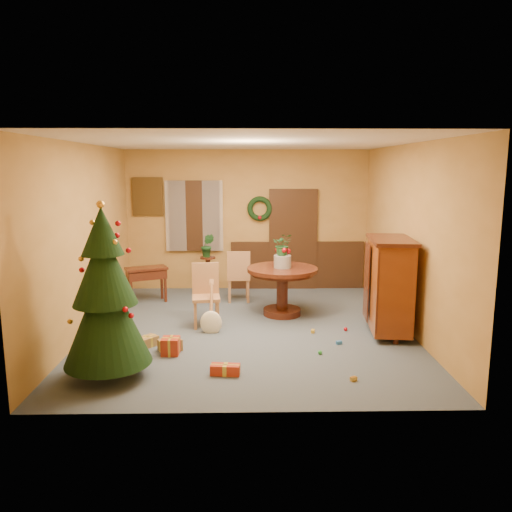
{
  "coord_description": "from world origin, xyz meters",
  "views": [
    {
      "loc": [
        -0.04,
        -7.62,
        2.53
      ],
      "look_at": [
        0.13,
        0.4,
        1.11
      ],
      "focal_mm": 35.0,
      "sensor_mm": 36.0,
      "label": 1
    }
  ],
  "objects_px": {
    "dining_table": "(282,282)",
    "chair_near": "(206,292)",
    "christmas_tree": "(105,296)",
    "sideboard": "(389,283)",
    "writing_desk": "(146,276)"
  },
  "relations": [
    {
      "from": "chair_near",
      "to": "writing_desk",
      "type": "xyz_separation_m",
      "value": [
        -1.24,
        1.4,
        -0.03
      ]
    },
    {
      "from": "christmas_tree",
      "to": "sideboard",
      "type": "xyz_separation_m",
      "value": [
        3.87,
        1.56,
        -0.23
      ]
    },
    {
      "from": "chair_near",
      "to": "christmas_tree",
      "type": "bearing_deg",
      "value": -116.3
    },
    {
      "from": "chair_near",
      "to": "sideboard",
      "type": "relative_size",
      "value": 0.68
    },
    {
      "from": "christmas_tree",
      "to": "writing_desk",
      "type": "bearing_deg",
      "value": 93.46
    },
    {
      "from": "dining_table",
      "to": "sideboard",
      "type": "bearing_deg",
      "value": -33.42
    },
    {
      "from": "dining_table",
      "to": "christmas_tree",
      "type": "xyz_separation_m",
      "value": [
        -2.31,
        -2.59,
        0.44
      ]
    },
    {
      "from": "dining_table",
      "to": "christmas_tree",
      "type": "relative_size",
      "value": 0.56
    },
    {
      "from": "writing_desk",
      "to": "chair_near",
      "type": "bearing_deg",
      "value": -48.65
    },
    {
      "from": "chair_near",
      "to": "christmas_tree",
      "type": "xyz_separation_m",
      "value": [
        -1.03,
        -2.07,
        0.49
      ]
    },
    {
      "from": "christmas_tree",
      "to": "writing_desk",
      "type": "xyz_separation_m",
      "value": [
        -0.21,
        3.48,
        -0.52
      ]
    },
    {
      "from": "sideboard",
      "to": "writing_desk",
      "type": "bearing_deg",
      "value": 154.82
    },
    {
      "from": "chair_near",
      "to": "christmas_tree",
      "type": "relative_size",
      "value": 0.47
    },
    {
      "from": "dining_table",
      "to": "sideboard",
      "type": "relative_size",
      "value": 0.82
    },
    {
      "from": "dining_table",
      "to": "chair_near",
      "type": "bearing_deg",
      "value": -158.0
    }
  ]
}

